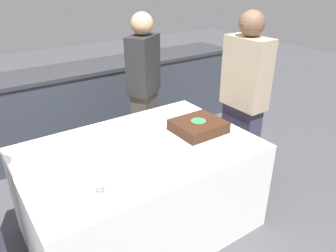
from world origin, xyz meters
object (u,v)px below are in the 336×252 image
object	(u,v)px
cake	(198,126)
person_cutting_cake	(144,93)
plate_stack	(79,173)
wine_glass	(99,177)
person_seated_right	(243,103)

from	to	relation	value
cake	person_cutting_cake	distance (m)	0.82
plate_stack	wine_glass	distance (m)	0.26
cake	plate_stack	bearing A→B (deg)	-176.23
plate_stack	person_seated_right	size ratio (longest dim) A/B	0.15
wine_glass	person_seated_right	xyz separation A→B (m)	(1.51, 0.35, -0.02)
cake	plate_stack	size ratio (longest dim) A/B	1.76
wine_glass	person_seated_right	distance (m)	1.55
wine_glass	person_seated_right	bearing A→B (deg)	13.15
wine_glass	person_cutting_cake	bearing A→B (deg)	49.34
plate_stack	person_cutting_cake	size ratio (longest dim) A/B	0.15
cake	person_seated_right	size ratio (longest dim) A/B	0.26
cake	person_seated_right	distance (m)	0.55
plate_stack	person_seated_right	xyz separation A→B (m)	(1.54, 0.11, 0.07)
wine_glass	person_seated_right	size ratio (longest dim) A/B	0.11
plate_stack	cake	bearing A→B (deg)	3.77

